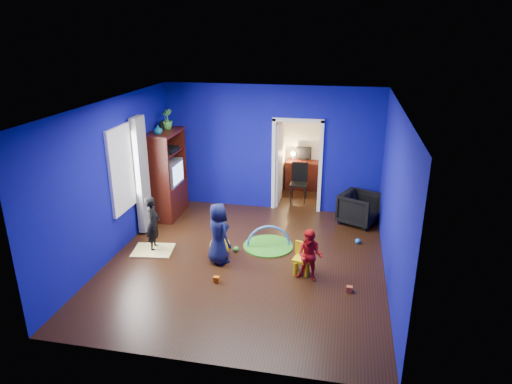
% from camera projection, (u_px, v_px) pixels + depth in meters
% --- Properties ---
extents(floor, '(5.00, 5.50, 0.01)m').
position_uv_depth(floor, '(246.00, 262.00, 8.45)').
color(floor, black).
rests_on(floor, ground).
extents(ceiling, '(5.00, 5.50, 0.01)m').
position_uv_depth(ceiling, '(245.00, 105.00, 7.45)').
color(ceiling, white).
rests_on(ceiling, wall_back).
extents(wall_back, '(5.00, 0.02, 2.90)m').
position_uv_depth(wall_back, '(271.00, 149.00, 10.48)').
color(wall_back, '#0B0B80').
rests_on(wall_back, floor).
extents(wall_front, '(5.00, 0.02, 2.90)m').
position_uv_depth(wall_front, '(195.00, 264.00, 5.41)').
color(wall_front, '#0B0B80').
rests_on(wall_front, floor).
extents(wall_left, '(0.02, 5.50, 2.90)m').
position_uv_depth(wall_left, '(113.00, 179.00, 8.41)').
color(wall_left, '#0B0B80').
rests_on(wall_left, floor).
extents(wall_right, '(0.02, 5.50, 2.90)m').
position_uv_depth(wall_right, '(394.00, 198.00, 7.48)').
color(wall_right, '#0B0B80').
rests_on(wall_right, floor).
extents(alcove, '(1.00, 1.75, 2.50)m').
position_uv_depth(alcove, '(301.00, 149.00, 11.24)').
color(alcove, silver).
rests_on(alcove, floor).
extents(armchair, '(1.01, 1.00, 0.70)m').
position_uv_depth(armchair, '(359.00, 208.00, 9.97)').
color(armchair, black).
rests_on(armchair, floor).
extents(child_black, '(0.33, 0.44, 1.09)m').
position_uv_depth(child_black, '(153.00, 223.00, 8.74)').
color(child_black, black).
rests_on(child_black, floor).
extents(child_navy, '(0.66, 0.65, 1.15)m').
position_uv_depth(child_navy, '(218.00, 233.00, 8.25)').
color(child_navy, '#0E1434').
rests_on(child_navy, floor).
extents(toddler_red, '(0.51, 0.44, 0.93)m').
position_uv_depth(toddler_red, '(310.00, 256.00, 7.70)').
color(toddler_red, red).
rests_on(toddler_red, floor).
extents(vase, '(0.25, 0.25, 0.20)m').
position_uv_depth(vase, '(158.00, 130.00, 9.56)').
color(vase, '#0B4A5D').
rests_on(vase, tv_armoire).
extents(potted_plant, '(0.28, 0.28, 0.44)m').
position_uv_depth(potted_plant, '(167.00, 119.00, 10.00)').
color(potted_plant, '#3A8A32').
rests_on(potted_plant, tv_armoire).
extents(tv_armoire, '(0.58, 1.14, 1.96)m').
position_uv_depth(tv_armoire, '(167.00, 174.00, 10.21)').
color(tv_armoire, '#3F0F0A').
rests_on(tv_armoire, floor).
extents(crt_tv, '(0.46, 0.70, 0.54)m').
position_uv_depth(crt_tv, '(168.00, 173.00, 10.19)').
color(crt_tv, silver).
rests_on(crt_tv, tv_armoire).
extents(yellow_blanket, '(0.83, 0.70, 0.03)m').
position_uv_depth(yellow_blanket, '(153.00, 250.00, 8.84)').
color(yellow_blanket, '#F2E07A').
rests_on(yellow_blanket, floor).
extents(hopper_ball, '(0.39, 0.39, 0.39)m').
position_uv_depth(hopper_ball, '(220.00, 246.00, 8.62)').
color(hopper_ball, yellow).
rests_on(hopper_ball, floor).
extents(kid_chair, '(0.34, 0.34, 0.50)m').
position_uv_depth(kid_chair, '(302.00, 260.00, 7.98)').
color(kid_chair, yellow).
rests_on(kid_chair, floor).
extents(play_mat, '(0.98, 0.98, 0.03)m').
position_uv_depth(play_mat, '(268.00, 246.00, 9.02)').
color(play_mat, '#329321').
rests_on(play_mat, floor).
extents(toy_arch, '(0.85, 0.30, 0.88)m').
position_uv_depth(toy_arch, '(268.00, 246.00, 9.02)').
color(toy_arch, '#3F8CD8').
rests_on(toy_arch, floor).
extents(window_left, '(0.03, 0.95, 1.55)m').
position_uv_depth(window_left, '(122.00, 169.00, 8.69)').
color(window_left, white).
rests_on(window_left, wall_left).
extents(curtain, '(0.14, 0.42, 2.40)m').
position_uv_depth(curtain, '(142.00, 175.00, 9.28)').
color(curtain, slate).
rests_on(curtain, floor).
extents(doorway, '(1.16, 0.10, 2.10)m').
position_uv_depth(doorway, '(297.00, 167.00, 10.50)').
color(doorway, white).
rests_on(doorway, floor).
extents(study_desk, '(0.88, 0.44, 0.75)m').
position_uv_depth(study_desk, '(303.00, 175.00, 12.13)').
color(study_desk, '#3D140A').
rests_on(study_desk, floor).
extents(desk_monitor, '(0.40, 0.05, 0.32)m').
position_uv_depth(desk_monitor, '(304.00, 153.00, 12.04)').
color(desk_monitor, black).
rests_on(desk_monitor, study_desk).
extents(desk_lamp, '(0.14, 0.14, 0.14)m').
position_uv_depth(desk_lamp, '(293.00, 154.00, 12.04)').
color(desk_lamp, '#FFD88C').
rests_on(desk_lamp, study_desk).
extents(folding_chair, '(0.40, 0.40, 0.92)m').
position_uv_depth(folding_chair, '(299.00, 183.00, 11.21)').
color(folding_chair, black).
rests_on(folding_chair, floor).
extents(book_shelf, '(0.88, 0.24, 0.04)m').
position_uv_depth(book_shelf, '(305.00, 112.00, 11.66)').
color(book_shelf, white).
rests_on(book_shelf, study_desk).
extents(toy_0, '(0.10, 0.08, 0.10)m').
position_uv_depth(toy_0, '(349.00, 289.00, 7.48)').
color(toy_0, '#D65223').
rests_on(toy_0, floor).
extents(toy_1, '(0.11, 0.11, 0.11)m').
position_uv_depth(toy_1, '(358.00, 241.00, 9.13)').
color(toy_1, blue).
rests_on(toy_1, floor).
extents(toy_2, '(0.10, 0.08, 0.10)m').
position_uv_depth(toy_2, '(217.00, 279.00, 7.77)').
color(toy_2, '#DE5D0B').
rests_on(toy_2, floor).
extents(toy_3, '(0.11, 0.11, 0.11)m').
position_uv_depth(toy_3, '(298.00, 258.00, 8.46)').
color(toy_3, green).
rests_on(toy_3, floor).
extents(toy_4, '(0.10, 0.08, 0.10)m').
position_uv_depth(toy_4, '(300.00, 257.00, 8.52)').
color(toy_4, '#DA52DB').
rests_on(toy_4, floor).
extents(toy_5, '(0.11, 0.11, 0.11)m').
position_uv_depth(toy_5, '(236.00, 249.00, 8.81)').
color(toy_5, green).
rests_on(toy_5, floor).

